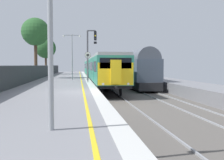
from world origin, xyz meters
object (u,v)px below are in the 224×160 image
object	(u,v)px
freight_train_adjacent_track	(112,67)
background_tree_left	(46,49)
speed_limit_sign	(88,63)
commuter_train_at_platform	(97,68)
platform_lamp_mid	(72,53)
signal_gantry	(90,49)
platform_lamp_near	(50,7)
background_tree_centre	(35,33)

from	to	relation	value
freight_train_adjacent_track	background_tree_left	distance (m)	13.34
speed_limit_sign	commuter_train_at_platform	bearing A→B (deg)	82.01
freight_train_adjacent_track	speed_limit_sign	bearing A→B (deg)	-101.81
freight_train_adjacent_track	speed_limit_sign	size ratio (longest dim) A/B	20.13
speed_limit_sign	platform_lamp_mid	world-z (taller)	platform_lamp_mid
platform_lamp_mid	signal_gantry	bearing A→B (deg)	-33.01
speed_limit_sign	platform_lamp_near	world-z (taller)	platform_lamp_near
speed_limit_sign	platform_lamp_mid	size ratio (longest dim) A/B	0.57
signal_gantry	background_tree_centre	bearing A→B (deg)	139.41
commuter_train_at_platform	platform_lamp_near	bearing A→B (deg)	-96.08
freight_train_adjacent_track	platform_lamp_near	world-z (taller)	platform_lamp_near
signal_gantry	platform_lamp_mid	distance (m)	2.38
signal_gantry	platform_lamp_mid	size ratio (longest dim) A/B	1.07
speed_limit_sign	background_tree_left	bearing A→B (deg)	105.00
platform_lamp_near	background_tree_left	size ratio (longest dim) A/B	0.78
platform_lamp_mid	background_tree_left	size ratio (longest dim) A/B	0.76
platform_lamp_near	platform_lamp_mid	distance (m)	24.22
background_tree_left	signal_gantry	bearing A→B (deg)	-71.85
platform_lamp_near	commuter_train_at_platform	bearing A→B (deg)	83.92
commuter_train_at_platform	speed_limit_sign	xyz separation A→B (m)	(-1.85, -13.15, 0.60)
commuter_train_at_platform	signal_gantry	size ratio (longest dim) A/B	7.17
signal_gantry	platform_lamp_near	xyz separation A→B (m)	(-1.97, -22.94, -0.29)
commuter_train_at_platform	signal_gantry	distance (m)	9.91
background_tree_centre	background_tree_left	bearing A→B (deg)	91.75
platform_lamp_near	background_tree_centre	bearing A→B (deg)	99.36
commuter_train_at_platform	background_tree_left	size ratio (longest dim) A/B	5.85
background_tree_centre	freight_train_adjacent_track	bearing A→B (deg)	56.82
signal_gantry	speed_limit_sign	bearing A→B (deg)	-95.66
signal_gantry	speed_limit_sign	distance (m)	3.92
signal_gantry	background_tree_left	distance (m)	23.12
background_tree_left	background_tree_centre	size ratio (longest dim) A/B	0.88
freight_train_adjacent_track	background_tree_centre	world-z (taller)	background_tree_centre
background_tree_left	freight_train_adjacent_track	bearing A→B (deg)	10.94
background_tree_centre	speed_limit_sign	bearing A→B (deg)	-55.78
background_tree_left	background_tree_centre	world-z (taller)	background_tree_centre
background_tree_centre	signal_gantry	bearing A→B (deg)	-40.59
signal_gantry	background_tree_centre	xyz separation A→B (m)	(-6.70, 5.74, 2.33)
platform_lamp_near	background_tree_centre	distance (m)	29.18
platform_lamp_mid	speed_limit_sign	bearing A→B (deg)	-71.63
freight_train_adjacent_track	platform_lamp_mid	size ratio (longest dim) A/B	11.53
freight_train_adjacent_track	background_tree_centre	distance (m)	22.70
freight_train_adjacent_track	platform_lamp_near	bearing A→B (deg)	-98.97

